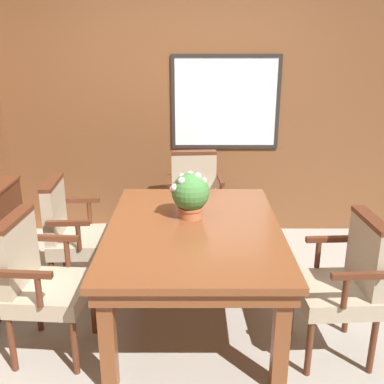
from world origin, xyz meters
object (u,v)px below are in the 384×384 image
object	(u,v)px
chair_left_far	(70,231)
chair_left_near	(37,279)
dining_table	(192,239)
chair_right_near	(344,279)
chair_head_far	(193,196)
potted_plant	(188,194)

from	to	relation	value
chair_left_far	chair_left_near	bearing A→B (deg)	175.62
dining_table	chair_left_far	distance (m)	1.02
chair_left_near	chair_right_near	xyz separation A→B (m)	(1.91, -0.02, 0.00)
chair_left_near	chair_head_far	world-z (taller)	same
chair_left_near	potted_plant	distance (m)	1.15
chair_left_far	potted_plant	size ratio (longest dim) A/B	2.79
dining_table	chair_left_near	xyz separation A→B (m)	(-0.97, -0.37, -0.10)
dining_table	chair_left_far	world-z (taller)	chair_left_far
chair_left_far	potted_plant	bearing A→B (deg)	-104.47
chair_right_near	potted_plant	size ratio (longest dim) A/B	2.79
chair_head_far	chair_left_near	bearing A→B (deg)	-125.87
chair_left_near	chair_head_far	distance (m)	1.84
chair_head_far	chair_right_near	size ratio (longest dim) A/B	1.00
dining_table	chair_head_far	bearing A→B (deg)	89.43
chair_right_near	chair_left_near	bearing A→B (deg)	-93.45
chair_left_near	potted_plant	world-z (taller)	potted_plant
dining_table	chair_head_far	distance (m)	1.19
dining_table	chair_head_far	xyz separation A→B (m)	(0.01, 1.19, -0.10)
potted_plant	chair_head_far	bearing A→B (deg)	87.90
chair_head_far	potted_plant	world-z (taller)	potted_plant
dining_table	chair_head_far	size ratio (longest dim) A/B	1.73
dining_table	chair_right_near	world-z (taller)	chair_right_near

